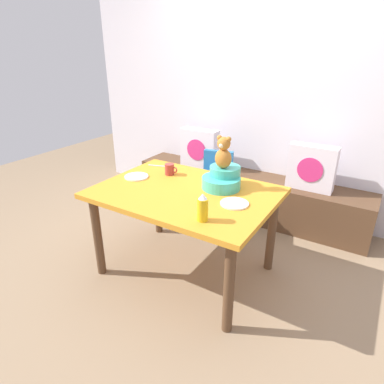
{
  "coord_description": "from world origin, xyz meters",
  "views": [
    {
      "loc": [
        1.26,
        -1.94,
        1.75
      ],
      "look_at": [
        0.0,
        0.1,
        0.69
      ],
      "focal_mm": 30.83,
      "sensor_mm": 36.0,
      "label": 1
    }
  ],
  "objects_px": {
    "ketchup_bottle": "(203,208)",
    "highchair": "(215,180)",
    "infant_seat_teal": "(222,179)",
    "dinner_plate_far": "(234,204)",
    "pillow_floral_left": "(199,148)",
    "coffee_mug": "(170,169)",
    "dining_table": "(185,202)",
    "teddy_bear": "(223,153)",
    "dinner_plate_near": "(136,177)",
    "pillow_floral_right": "(312,168)"
  },
  "relations": [
    {
      "from": "pillow_floral_left",
      "to": "infant_seat_teal",
      "type": "xyz_separation_m",
      "value": [
        0.8,
        -1.01,
        0.13
      ]
    },
    {
      "from": "infant_seat_teal",
      "to": "dinner_plate_far",
      "type": "height_order",
      "value": "infant_seat_teal"
    },
    {
      "from": "coffee_mug",
      "to": "dinner_plate_far",
      "type": "height_order",
      "value": "coffee_mug"
    },
    {
      "from": "pillow_floral_right",
      "to": "ketchup_bottle",
      "type": "bearing_deg",
      "value": -101.43
    },
    {
      "from": "teddy_bear",
      "to": "pillow_floral_left",
      "type": "bearing_deg",
      "value": 128.5
    },
    {
      "from": "pillow_floral_left",
      "to": "highchair",
      "type": "height_order",
      "value": "pillow_floral_left"
    },
    {
      "from": "ketchup_bottle",
      "to": "dinner_plate_far",
      "type": "height_order",
      "value": "ketchup_bottle"
    },
    {
      "from": "pillow_floral_left",
      "to": "highchair",
      "type": "distance_m",
      "value": 0.62
    },
    {
      "from": "infant_seat_teal",
      "to": "coffee_mug",
      "type": "xyz_separation_m",
      "value": [
        -0.51,
        0.01,
        -0.02
      ]
    },
    {
      "from": "ketchup_bottle",
      "to": "infant_seat_teal",
      "type": "bearing_deg",
      "value": 104.31
    },
    {
      "from": "infant_seat_teal",
      "to": "coffee_mug",
      "type": "height_order",
      "value": "infant_seat_teal"
    },
    {
      "from": "ketchup_bottle",
      "to": "highchair",
      "type": "bearing_deg",
      "value": 114.22
    },
    {
      "from": "pillow_floral_left",
      "to": "highchair",
      "type": "xyz_separation_m",
      "value": [
        0.43,
        -0.42,
        -0.16
      ]
    },
    {
      "from": "coffee_mug",
      "to": "teddy_bear",
      "type": "bearing_deg",
      "value": -1.45
    },
    {
      "from": "pillow_floral_left",
      "to": "pillow_floral_right",
      "type": "xyz_separation_m",
      "value": [
        1.26,
        0.0,
        0.0
      ]
    },
    {
      "from": "dinner_plate_near",
      "to": "dining_table",
      "type": "bearing_deg",
      "value": -2.12
    },
    {
      "from": "dining_table",
      "to": "highchair",
      "type": "xyz_separation_m",
      "value": [
        -0.16,
        0.8,
        -0.12
      ]
    },
    {
      "from": "dinner_plate_near",
      "to": "teddy_bear",
      "type": "bearing_deg",
      "value": 14.81
    },
    {
      "from": "teddy_bear",
      "to": "dinner_plate_far",
      "type": "relative_size",
      "value": 1.25
    },
    {
      "from": "teddy_bear",
      "to": "dinner_plate_near",
      "type": "bearing_deg",
      "value": -165.19
    },
    {
      "from": "infant_seat_teal",
      "to": "dinner_plate_near",
      "type": "distance_m",
      "value": 0.74
    },
    {
      "from": "teddy_bear",
      "to": "highchair",
      "type": "bearing_deg",
      "value": 122.15
    },
    {
      "from": "dinner_plate_near",
      "to": "highchair",
      "type": "bearing_deg",
      "value": 66.61
    },
    {
      "from": "dinner_plate_far",
      "to": "teddy_bear",
      "type": "bearing_deg",
      "value": 132.99
    },
    {
      "from": "pillow_floral_left",
      "to": "dinner_plate_near",
      "type": "xyz_separation_m",
      "value": [
        0.09,
        -1.2,
        0.07
      ]
    },
    {
      "from": "pillow_floral_left",
      "to": "dining_table",
      "type": "bearing_deg",
      "value": -64.04
    },
    {
      "from": "dinner_plate_near",
      "to": "dinner_plate_far",
      "type": "height_order",
      "value": "same"
    },
    {
      "from": "dining_table",
      "to": "teddy_bear",
      "type": "bearing_deg",
      "value": 44.46
    },
    {
      "from": "ketchup_bottle",
      "to": "coffee_mug",
      "type": "height_order",
      "value": "ketchup_bottle"
    },
    {
      "from": "dinner_plate_near",
      "to": "pillow_floral_left",
      "type": "bearing_deg",
      "value": 94.36
    },
    {
      "from": "infant_seat_teal",
      "to": "teddy_bear",
      "type": "height_order",
      "value": "teddy_bear"
    },
    {
      "from": "pillow_floral_right",
      "to": "dinner_plate_near",
      "type": "xyz_separation_m",
      "value": [
        -1.17,
        -1.2,
        0.07
      ]
    },
    {
      "from": "teddy_bear",
      "to": "coffee_mug",
      "type": "bearing_deg",
      "value": 178.55
    },
    {
      "from": "infant_seat_teal",
      "to": "coffee_mug",
      "type": "bearing_deg",
      "value": 178.61
    },
    {
      "from": "pillow_floral_left",
      "to": "ketchup_bottle",
      "type": "xyz_separation_m",
      "value": [
        0.94,
        -1.56,
        0.15
      ]
    },
    {
      "from": "pillow_floral_right",
      "to": "dinner_plate_near",
      "type": "distance_m",
      "value": 1.68
    },
    {
      "from": "highchair",
      "to": "ketchup_bottle",
      "type": "xyz_separation_m",
      "value": [
        0.51,
        -1.14,
        0.31
      ]
    },
    {
      "from": "highchair",
      "to": "teddy_bear",
      "type": "distance_m",
      "value": 0.86
    },
    {
      "from": "pillow_floral_left",
      "to": "dinner_plate_far",
      "type": "distance_m",
      "value": 1.6
    },
    {
      "from": "coffee_mug",
      "to": "dinner_plate_far",
      "type": "relative_size",
      "value": 0.6
    },
    {
      "from": "pillow_floral_right",
      "to": "dining_table",
      "type": "bearing_deg",
      "value": -118.64
    },
    {
      "from": "dinner_plate_near",
      "to": "dinner_plate_far",
      "type": "xyz_separation_m",
      "value": [
        0.93,
        -0.04,
        0.0
      ]
    },
    {
      "from": "infant_seat_teal",
      "to": "ketchup_bottle",
      "type": "xyz_separation_m",
      "value": [
        0.14,
        -0.55,
        0.02
      ]
    },
    {
      "from": "dining_table",
      "to": "coffee_mug",
      "type": "distance_m",
      "value": 0.4
    },
    {
      "from": "highchair",
      "to": "ketchup_bottle",
      "type": "height_order",
      "value": "ketchup_bottle"
    },
    {
      "from": "highchair",
      "to": "coffee_mug",
      "type": "bearing_deg",
      "value": -103.09
    },
    {
      "from": "highchair",
      "to": "coffee_mug",
      "type": "xyz_separation_m",
      "value": [
        -0.14,
        -0.58,
        0.27
      ]
    },
    {
      "from": "teddy_bear",
      "to": "dining_table",
      "type": "bearing_deg",
      "value": -135.54
    },
    {
      "from": "pillow_floral_right",
      "to": "infant_seat_teal",
      "type": "xyz_separation_m",
      "value": [
        -0.45,
        -1.01,
        0.13
      ]
    },
    {
      "from": "teddy_bear",
      "to": "dinner_plate_far",
      "type": "distance_m",
      "value": 0.41
    }
  ]
}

